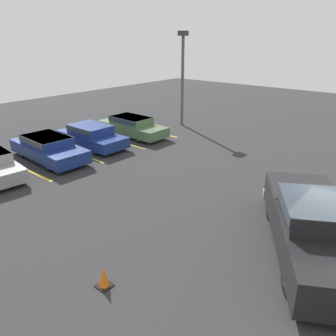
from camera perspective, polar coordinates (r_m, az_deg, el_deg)
name	(u,v)px	position (r m, az deg, el deg)	size (l,w,h in m)	color
ground_plane	(336,242)	(11.36, 27.27, -11.32)	(60.00, 60.00, 0.00)	#2D2D30
stall_stripe_b	(21,167)	(17.09, -24.20, 0.19)	(0.12, 5.27, 0.01)	yellow
stall_stripe_c	(73,152)	(18.39, -16.28, 2.73)	(0.12, 5.27, 0.01)	yellow
stall_stripe_d	(113,140)	(20.03, -9.52, 4.87)	(0.12, 5.27, 0.01)	yellow
stall_stripe_e	(146,130)	(21.92, -3.81, 6.60)	(0.12, 5.27, 0.01)	yellow
pickup_truck	(314,224)	(10.16, 24.14, -8.88)	(6.18, 4.82, 1.77)	black
parked_sedan_b	(48,147)	(17.40, -20.13, 3.42)	(2.04, 4.80, 1.21)	navy
parked_sedan_c	(92,135)	(18.86, -13.17, 5.60)	(1.87, 4.35, 1.23)	navy
parked_sedan_d	(132,125)	(20.63, -6.30, 7.37)	(1.81, 4.74, 1.18)	#4C6B47
light_post	(183,71)	(22.62, 2.56, 16.60)	(0.70, 0.36, 6.12)	#515156
traffic_cone	(104,277)	(8.62, -11.12, -18.18)	(0.37, 0.37, 0.58)	black
wheel_stop_curb	(29,142)	(20.80, -23.02, 4.23)	(1.94, 0.20, 0.14)	#B7B2A8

